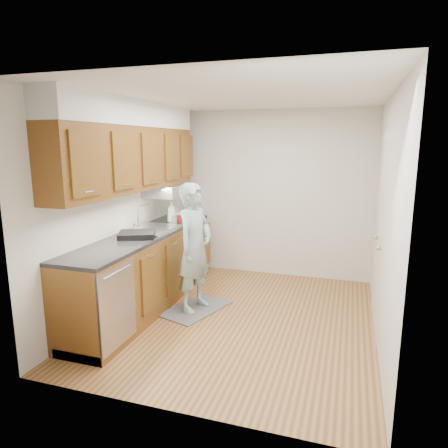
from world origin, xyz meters
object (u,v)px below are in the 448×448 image
(person, at_px, (195,239))
(soap_bottle_b, at_px, (177,215))
(soap_bottle_a, at_px, (172,212))
(steel_can, at_px, (175,220))
(dish_rack, at_px, (137,235))
(soda_can, at_px, (179,219))

(person, distance_m, soap_bottle_b, 0.90)
(person, height_order, soap_bottle_b, person)
(person, distance_m, soap_bottle_a, 0.85)
(soap_bottle_b, bearing_deg, person, -52.58)
(steel_can, relative_size, dish_rack, 0.29)
(person, distance_m, soda_can, 0.80)
(soda_can, bearing_deg, person, -52.49)
(person, relative_size, soap_bottle_b, 9.70)
(soap_bottle_b, height_order, dish_rack, soap_bottle_b)
(soap_bottle_a, height_order, dish_rack, soap_bottle_a)
(soda_can, relative_size, steel_can, 0.93)
(person, relative_size, soap_bottle_a, 5.74)
(soap_bottle_a, xyz_separation_m, soda_can, (0.09, 0.03, -0.10))
(steel_can, height_order, dish_rack, steel_can)
(soap_bottle_b, xyz_separation_m, soda_can, (0.06, -0.08, -0.04))
(soap_bottle_a, relative_size, steel_can, 2.62)
(soap_bottle_b, xyz_separation_m, steel_can, (0.06, -0.21, -0.03))
(steel_can, bearing_deg, dish_rack, -97.62)
(steel_can, distance_m, dish_rack, 0.82)
(soap_bottle_a, distance_m, soda_can, 0.14)
(soda_can, height_order, steel_can, steel_can)
(soda_can, bearing_deg, soap_bottle_b, 126.69)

